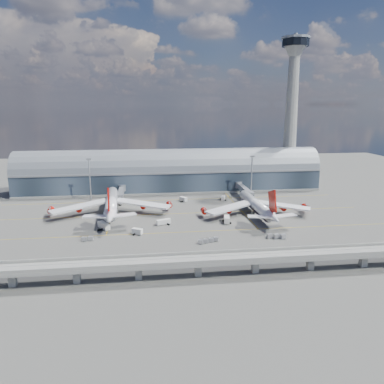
{
  "coord_description": "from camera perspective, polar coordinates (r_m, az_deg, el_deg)",
  "views": [
    {
      "loc": [
        -16.82,
        -171.36,
        56.88
      ],
      "look_at": [
        6.19,
        10.0,
        14.0
      ],
      "focal_mm": 35.0,
      "sensor_mm": 36.0,
      "label": 1
    }
  ],
  "objects": [
    {
      "name": "service_truck_0",
      "position": [
        179.9,
        -13.29,
        -5.04
      ],
      "size": [
        6.42,
        7.82,
        3.2
      ],
      "rotation": [
        0.0,
        0.0,
        0.59
      ],
      "color": "silver",
      "rests_on": "ground"
    },
    {
      "name": "cargo_train_2",
      "position": [
        167.72,
        12.72,
        -6.61
      ],
      "size": [
        8.62,
        3.69,
        1.89
      ],
      "rotation": [
        0.0,
        0.0,
        1.81
      ],
      "color": "gray",
      "rests_on": "ground"
    },
    {
      "name": "airliner_left",
      "position": [
        201.44,
        -12.2,
        -1.75
      ],
      "size": [
        65.0,
        68.28,
        20.81
      ],
      "rotation": [
        0.0,
        0.0,
        0.05
      ],
      "color": "white",
      "rests_on": "ground"
    },
    {
      "name": "control_tower",
      "position": [
        274.03,
        14.9,
        11.67
      ],
      "size": [
        19.0,
        19.0,
        103.0
      ],
      "color": "gray",
      "rests_on": "ground"
    },
    {
      "name": "service_truck_2",
      "position": [
        182.41,
        -4.37,
        -4.56
      ],
      "size": [
        7.38,
        4.53,
        2.58
      ],
      "rotation": [
        0.0,
        0.0,
        1.95
      ],
      "color": "silver",
      "rests_on": "ground"
    },
    {
      "name": "airliner_right",
      "position": [
        199.0,
        9.82,
        -2.1
      ],
      "size": [
        58.61,
        61.24,
        19.46
      ],
      "rotation": [
        0.0,
        0.0,
        0.02
      ],
      "color": "white",
      "rests_on": "ground"
    },
    {
      "name": "cargo_train_1",
      "position": [
        159.35,
        2.51,
        -7.4
      ],
      "size": [
        9.71,
        4.57,
        1.62
      ],
      "rotation": [
        0.0,
        0.0,
        1.24
      ],
      "color": "gray",
      "rests_on": "ground"
    },
    {
      "name": "floodlight_mast_left",
      "position": [
        232.83,
        -15.3,
        2.02
      ],
      "size": [
        3.0,
        0.7,
        25.7
      ],
      "color": "gray",
      "rests_on": "ground"
    },
    {
      "name": "jet_bridge_left",
      "position": [
        230.84,
        -10.74,
        0.02
      ],
      "size": [
        4.4,
        28.0,
        7.25
      ],
      "color": "gray",
      "rests_on": "ground"
    },
    {
      "name": "cargo_train_0",
      "position": [
        166.97,
        -15.63,
        -6.89
      ],
      "size": [
        5.43,
        2.48,
        1.78
      ],
      "rotation": [
        0.0,
        0.0,
        1.41
      ],
      "color": "gray",
      "rests_on": "ground"
    },
    {
      "name": "ground",
      "position": [
        181.34,
        -1.55,
        -5.09
      ],
      "size": [
        500.0,
        500.0,
        0.0
      ],
      "primitive_type": "plane",
      "color": "#474744",
      "rests_on": "ground"
    },
    {
      "name": "service_truck_5",
      "position": [
        224.7,
        -1.31,
        -1.11
      ],
      "size": [
        4.54,
        5.83,
        2.66
      ],
      "rotation": [
        0.0,
        0.0,
        0.51
      ],
      "color": "silver",
      "rests_on": "ground"
    },
    {
      "name": "guideway",
      "position": [
        128.39,
        0.93,
        -10.49
      ],
      "size": [
        220.0,
        8.5,
        7.2
      ],
      "color": "gray",
      "rests_on": "ground"
    },
    {
      "name": "service_truck_1",
      "position": [
        170.33,
        -8.34,
        -5.97
      ],
      "size": [
        5.14,
        4.11,
        2.71
      ],
      "rotation": [
        0.0,
        0.0,
        1.08
      ],
      "color": "silver",
      "rests_on": "ground"
    },
    {
      "name": "jet_bridge_right",
      "position": [
        236.45,
        7.88,
        0.44
      ],
      "size": [
        4.4,
        32.0,
        7.25
      ],
      "color": "gray",
      "rests_on": "ground"
    },
    {
      "name": "service_truck_4",
      "position": [
        228.37,
        4.77,
        -0.94
      ],
      "size": [
        3.19,
        4.7,
        2.49
      ],
      "rotation": [
        0.0,
        0.0,
        -0.31
      ],
      "color": "silver",
      "rests_on": "ground"
    },
    {
      "name": "service_truck_3",
      "position": [
        185.34,
        5.33,
        -4.2
      ],
      "size": [
        3.7,
        6.96,
        3.19
      ],
      "rotation": [
        0.0,
        0.0,
        -0.18
      ],
      "color": "silver",
      "rests_on": "ground"
    },
    {
      "name": "taxi_lines",
      "position": [
        202.35,
        -2.17,
        -3.13
      ],
      "size": [
        200.0,
        80.12,
        0.01
      ],
      "color": "gold",
      "rests_on": "ground"
    },
    {
      "name": "floodlight_mast_right",
      "position": [
        239.95,
        9.07,
        2.65
      ],
      "size": [
        3.0,
        0.7,
        25.7
      ],
      "color": "gray",
      "rests_on": "ground"
    },
    {
      "name": "terminal",
      "position": [
        254.03,
        -3.32,
        2.85
      ],
      "size": [
        200.0,
        30.0,
        28.0
      ],
      "color": "#202A36",
      "rests_on": "ground"
    }
  ]
}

